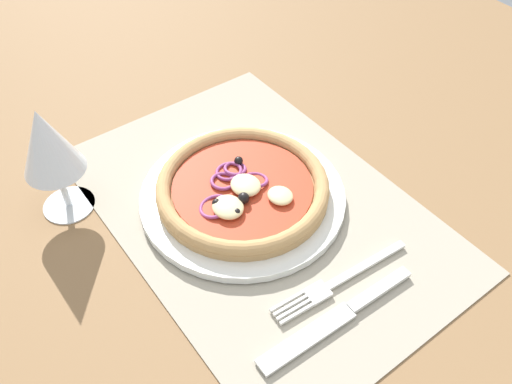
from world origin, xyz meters
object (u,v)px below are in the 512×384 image
(pizza, at_px, (242,187))
(knife, at_px, (337,318))
(plate, at_px, (243,196))
(fork, at_px, (335,283))
(wine_glass, at_px, (47,145))

(pizza, height_order, knife, pizza)
(plate, distance_m, fork, 0.16)
(pizza, height_order, fork, pizza)
(knife, height_order, wine_glass, wine_glass)
(fork, relative_size, wine_glass, 1.21)
(plate, bearing_deg, fork, -177.77)
(knife, distance_m, wine_glass, 0.37)
(plate, height_order, wine_glass, wine_glass)
(pizza, distance_m, wine_glass, 0.23)
(fork, relative_size, knife, 0.90)
(knife, xyz_separation_m, wine_glass, (0.32, 0.16, 0.09))
(knife, bearing_deg, pizza, -94.42)
(pizza, distance_m, fork, 0.16)
(fork, distance_m, wine_glass, 0.36)
(fork, height_order, knife, knife)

